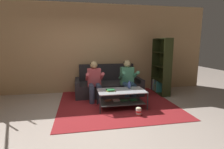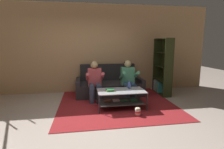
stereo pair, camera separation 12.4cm
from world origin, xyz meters
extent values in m
plane|color=#B8A89C|center=(0.00, 0.00, 0.00)|extent=(16.80, 16.80, 0.00)
cube|color=tan|center=(0.00, 2.46, 1.45)|extent=(8.40, 0.12, 2.90)
cube|color=#2A272A|center=(0.63, 1.88, 0.20)|extent=(1.83, 0.96, 0.40)
cube|color=black|center=(0.63, 2.27, 0.67)|extent=(1.83, 0.18, 0.54)
cube|color=#2A272A|center=(-0.35, 1.88, 0.26)|extent=(0.13, 0.96, 0.52)
cube|color=#2A272A|center=(1.61, 1.88, 0.26)|extent=(0.13, 0.96, 0.52)
cylinder|color=#3B475F|center=(0.04, 1.09, 0.20)|extent=(0.14, 0.14, 0.40)
cylinder|color=#3B475F|center=(0.24, 1.09, 0.20)|extent=(0.14, 0.14, 0.40)
cylinder|color=#3B475F|center=(0.04, 1.27, 0.44)|extent=(0.14, 0.42, 0.14)
cylinder|color=#3B475F|center=(0.24, 1.27, 0.44)|extent=(0.14, 0.42, 0.14)
cube|color=#B6474C|center=(0.14, 1.48, 0.66)|extent=(0.38, 0.22, 0.51)
cylinder|color=#B6474C|center=(-0.07, 1.30, 0.71)|extent=(0.09, 0.49, 0.31)
cylinder|color=#B6474C|center=(0.34, 1.30, 0.71)|extent=(0.09, 0.49, 0.31)
sphere|color=tan|center=(0.14, 1.48, 1.02)|extent=(0.21, 0.21, 0.21)
ellipsoid|color=black|center=(0.14, 1.50, 1.04)|extent=(0.21, 0.21, 0.13)
cylinder|color=navy|center=(1.02, 1.09, 0.20)|extent=(0.14, 0.14, 0.40)
cylinder|color=navy|center=(1.22, 1.09, 0.20)|extent=(0.14, 0.14, 0.40)
cylinder|color=navy|center=(1.02, 1.27, 0.44)|extent=(0.14, 0.42, 0.14)
cylinder|color=navy|center=(1.22, 1.27, 0.44)|extent=(0.14, 0.42, 0.14)
cube|color=#488D68|center=(1.12, 1.48, 0.66)|extent=(0.38, 0.22, 0.53)
cylinder|color=#488D68|center=(0.92, 1.30, 0.72)|extent=(0.09, 0.49, 0.31)
cylinder|color=#488D68|center=(1.33, 1.30, 0.72)|extent=(0.09, 0.49, 0.31)
sphere|color=tan|center=(1.12, 1.48, 1.03)|extent=(0.21, 0.21, 0.21)
ellipsoid|color=black|center=(1.12, 1.50, 1.06)|extent=(0.21, 0.21, 0.13)
cube|color=#B5B7BD|center=(0.75, 0.66, 0.45)|extent=(1.19, 0.65, 0.02)
cube|color=#3A3D3B|center=(0.75, 0.66, 0.16)|extent=(1.09, 0.60, 0.02)
cylinder|color=#232B2D|center=(0.17, 0.35, 0.23)|extent=(0.03, 0.03, 0.45)
cylinder|color=#232B2D|center=(1.33, 0.35, 0.23)|extent=(0.03, 0.03, 0.45)
cylinder|color=#232B2D|center=(0.17, 0.97, 0.23)|extent=(0.03, 0.03, 0.45)
cylinder|color=#232B2D|center=(1.33, 0.97, 0.23)|extent=(0.03, 0.03, 0.45)
cube|color=#9E6A51|center=(0.42, 0.73, 0.18)|extent=(0.20, 0.15, 0.03)
cube|color=silver|center=(0.63, 0.72, 0.18)|extent=(0.17, 0.13, 0.03)
cube|color=#3D8751|center=(0.84, 0.70, 0.18)|extent=(0.20, 0.14, 0.02)
cube|color=#2D904C|center=(1.08, 0.68, 0.18)|extent=(0.21, 0.18, 0.02)
cube|color=maroon|center=(0.69, 1.17, 0.01)|extent=(3.04, 3.22, 0.01)
cube|color=#8D4758|center=(0.69, 1.17, 0.01)|extent=(1.67, 1.77, 0.00)
ellipsoid|color=#3D4F94|center=(0.99, 0.80, 0.55)|extent=(0.09, 0.09, 0.19)
cylinder|color=#3D4F94|center=(0.99, 0.80, 0.64)|extent=(0.04, 0.04, 0.04)
cube|color=gold|center=(0.47, 0.65, 0.47)|extent=(0.22, 0.13, 0.02)
cube|color=#2D8A49|center=(0.47, 0.66, 0.49)|extent=(0.20, 0.20, 0.02)
cube|color=black|center=(2.36, 2.20, 0.89)|extent=(0.28, 0.03, 1.78)
cube|color=black|center=(2.32, 1.28, 0.89)|extent=(0.28, 0.03, 1.78)
cube|color=black|center=(2.47, 1.73, 0.89)|extent=(0.06, 0.94, 1.78)
cube|color=black|center=(2.34, 1.74, 0.01)|extent=(0.32, 0.92, 0.02)
cube|color=black|center=(2.34, 1.74, 0.45)|extent=(0.32, 0.92, 0.02)
cube|color=black|center=(2.34, 1.74, 0.89)|extent=(0.32, 0.92, 0.02)
cube|color=black|center=(2.34, 1.74, 1.34)|extent=(0.32, 0.92, 0.02)
cube|color=black|center=(2.34, 1.74, 1.77)|extent=(0.32, 0.92, 0.02)
cube|color=#8E3291|center=(2.36, 2.16, 0.19)|extent=(0.24, 0.05, 0.35)
cube|color=#6D9FB7|center=(2.34, 2.11, 0.21)|extent=(0.21, 0.06, 0.37)
cube|color=gold|center=(2.34, 2.06, 0.21)|extent=(0.22, 0.05, 0.38)
cube|color=#7B9DAE|center=(2.32, 2.02, 0.21)|extent=(0.19, 0.04, 0.37)
cube|color=teal|center=(2.32, 1.97, 0.16)|extent=(0.19, 0.06, 0.29)
cube|color=gold|center=(2.34, 1.91, 0.14)|extent=(0.24, 0.05, 0.25)
cube|color=teal|center=(2.35, 1.86, 0.19)|extent=(0.25, 0.05, 0.34)
cube|color=#9A774F|center=(2.35, 1.82, 0.20)|extent=(0.26, 0.04, 0.35)
cube|color=teal|center=(2.32, 1.76, 0.20)|extent=(0.21, 0.06, 0.36)
cylinder|color=red|center=(1.01, 0.09, 0.02)|extent=(0.12, 0.12, 0.04)
cylinder|color=white|center=(1.01, 0.09, 0.06)|extent=(0.12, 0.12, 0.04)
cylinder|color=red|center=(1.01, 0.09, 0.10)|extent=(0.12, 0.12, 0.04)
cylinder|color=white|center=(1.01, 0.09, 0.14)|extent=(0.12, 0.12, 0.04)
ellipsoid|color=beige|center=(1.01, 0.09, 0.17)|extent=(0.12, 0.12, 0.04)
camera|label=1|loc=(-0.28, -3.48, 1.61)|focal=28.00mm
camera|label=2|loc=(-0.16, -3.50, 1.61)|focal=28.00mm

